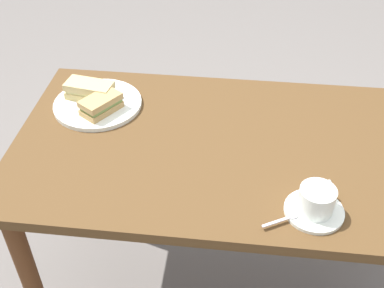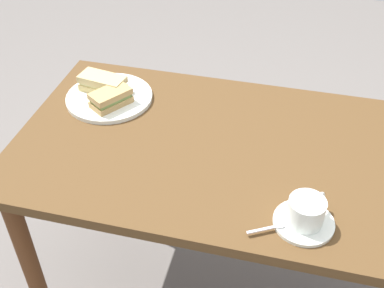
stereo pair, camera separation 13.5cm
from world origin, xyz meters
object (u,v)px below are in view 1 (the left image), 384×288
Objects in this scene: sandwich_plate at (98,104)px; sandwich_back at (101,104)px; coffee_cup at (317,199)px; spoon at (286,218)px; coffee_saucer at (314,211)px; dining_table at (223,169)px; sandwich_front at (90,90)px.

sandwich_plate is 1.95× the size of sandwich_back.
sandwich_plate is at bearing 149.48° from coffee_cup.
sandwich_plate is 0.76m from coffee_cup.
sandwich_back is 1.56× the size of spoon.
sandwich_plate is 0.76m from coffee_saucer.
coffee_cup is at bearing -30.52° from sandwich_plate.
coffee_cup is at bearing -44.93° from dining_table.
sandwich_plate reaches higher than coffee_saucer.
spoon is at bearing -150.80° from coffee_saucer.
sandwich_back is (-0.39, 0.10, 0.14)m from dining_table.
spoon is at bearing -36.13° from sandwich_plate.
coffee_cup is (0.65, -0.38, 0.04)m from sandwich_plate.
coffee_cup reaches higher than coffee_saucer.
coffee_cup reaches higher than sandwich_plate.
dining_table is at bearing -14.54° from sandwich_back.
coffee_saucer is at bearing -121.92° from coffee_cup.
sandwich_back is (0.03, -0.05, 0.03)m from sandwich_plate.
sandwich_plate is at bearing 120.08° from sandwich_back.
coffee_cup is (0.62, -0.34, 0.01)m from sandwich_back.
sandwich_plate reaches higher than dining_table.
dining_table is 0.34m from spoon.
coffee_cup is 1.20× the size of spoon.
dining_table is 8.30× the size of coffee_saucer.
dining_table is 0.49m from sandwich_front.
coffee_saucer is at bearing -45.21° from dining_table.
coffee_cup is (0.00, 0.00, 0.04)m from coffee_saucer.
dining_table is 0.45m from sandwich_plate.
sandwich_front is 0.79m from coffee_cup.
sandwich_back is at bearing 165.46° from dining_table.
sandwich_back is at bearing 145.69° from spoon.
dining_table is 13.37× the size of spoon.
dining_table is 0.35m from coffee_saucer.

